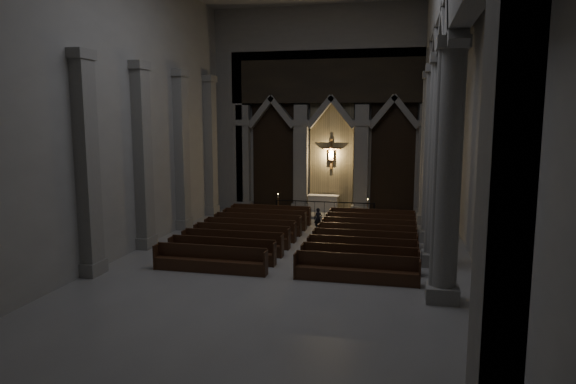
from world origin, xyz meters
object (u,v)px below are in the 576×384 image
Objects in this scene: altar_rail at (324,207)px; worshipper at (318,219)px; candle_stand_right at (367,214)px; pews at (304,239)px; candle_stand_left at (278,211)px; altar at (323,203)px.

altar_rail is 2.50m from worshipper.
candle_stand_right reaches higher than pews.
candle_stand_right reaches higher than altar_rail.
candle_stand_right is at bearing 3.24° from candle_stand_left.
candle_stand_left reaches higher than candle_stand_right.
pews is at bearing -66.28° from candle_stand_left.
candle_stand_right is at bearing 12.53° from altar_rail.
altar is 4.60m from worshipper.
altar is 8.03m from pews.
pews is at bearing -82.31° from worshipper.
candle_stand_left reaches higher than pews.
altar_rail is 5.93m from pews.
candle_stand_left reaches higher than worshipper.
altar_rail is 4.57× the size of candle_stand_right.
candle_stand_right is at bearing 61.49° from worshipper.
candle_stand_right is 0.12× the size of pews.
altar is 3.16m from candle_stand_right.
candle_stand_right is at bearing 70.04° from pews.
altar is at bearing 38.70° from candle_stand_left.
candle_stand_right is at bearing -29.99° from altar.
altar is at bearing 92.75° from pews.
worshipper is (0.06, 3.43, 0.24)m from pews.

